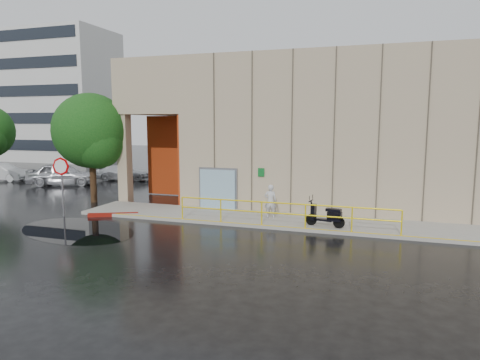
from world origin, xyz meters
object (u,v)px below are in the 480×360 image
object	(u,v)px
car_a	(62,174)
red_curb	(113,215)
car_b	(3,172)
tree_near	(93,134)
stop_sign	(61,174)
car_c	(123,173)
scooter	(326,209)
person	(270,201)

from	to	relation	value
car_a	red_curb	bearing A→B (deg)	-153.04
car_b	tree_near	bearing A→B (deg)	-119.65
stop_sign	car_c	distance (m)	13.15
stop_sign	car_c	world-z (taller)	stop_sign
scooter	stop_sign	xyz separation A→B (m)	(-12.51, -1.26, 1.18)
car_c	car_b	bearing A→B (deg)	94.75
stop_sign	car_a	size ratio (longest dim) A/B	0.60
red_curb	car_c	size ratio (longest dim) A/B	0.57
stop_sign	car_a	distance (m)	11.24
red_curb	car_a	distance (m)	12.35
scooter	red_curb	size ratio (longest dim) A/B	0.72
stop_sign	tree_near	world-z (taller)	tree_near
car_b	red_curb	bearing A→B (deg)	-124.12
red_curb	scooter	bearing A→B (deg)	2.97
person	stop_sign	xyz separation A→B (m)	(-9.86, -2.19, 1.15)
stop_sign	tree_near	distance (m)	4.13
tree_near	car_b	bearing A→B (deg)	156.69
red_curb	car_a	size ratio (longest dim) A/B	0.50
red_curb	car_b	size ratio (longest dim) A/B	0.59
car_c	red_curb	bearing A→B (deg)	-164.20
scooter	car_a	world-z (taller)	car_a
scooter	car_b	bearing A→B (deg)	173.00
car_b	car_c	world-z (taller)	car_b
scooter	car_b	distance (m)	27.05
car_a	tree_near	size ratio (longest dim) A/B	0.78
car_c	tree_near	distance (m)	9.98
person	car_a	xyz separation A→B (m)	(-17.14, 6.29, -0.11)
stop_sign	scooter	bearing A→B (deg)	22.12
scooter	red_curb	distance (m)	10.23
scooter	car_a	xyz separation A→B (m)	(-19.78, 7.22, -0.08)
red_curb	tree_near	xyz separation A→B (m)	(-3.15, 2.87, 3.83)
scooter	car_b	xyz separation A→B (m)	(-25.91, 7.76, -0.24)
car_a	tree_near	world-z (taller)	tree_near
car_c	scooter	bearing A→B (deg)	-137.92
red_curb	car_c	xyz separation A→B (m)	(-6.92, 11.49, 0.52)
car_a	car_b	xyz separation A→B (m)	(-6.13, 0.54, -0.15)
stop_sign	car_b	bearing A→B (deg)	162.42
scooter	car_b	size ratio (longest dim) A/B	0.43
car_b	car_a	bearing A→B (deg)	-101.38
red_curb	car_b	world-z (taller)	car_b
stop_sign	tree_near	size ratio (longest dim) A/B	0.47
person	car_b	distance (m)	24.25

